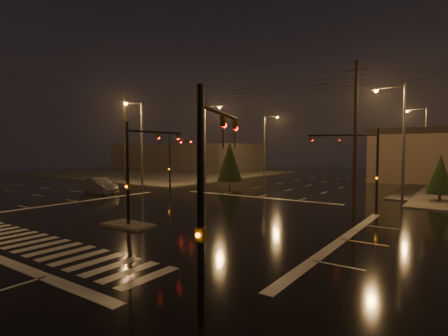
# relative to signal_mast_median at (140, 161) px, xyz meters

# --- Properties ---
(ground) EXTENTS (140.00, 140.00, 0.00)m
(ground) POSITION_rel_signal_mast_median_xyz_m (-0.00, 3.07, -3.75)
(ground) COLOR black
(ground) RESTS_ON ground
(sidewalk_nw) EXTENTS (36.00, 36.00, 0.12)m
(sidewalk_nw) POSITION_rel_signal_mast_median_xyz_m (-30.00, 33.07, -3.69)
(sidewalk_nw) COLOR #4A4742
(sidewalk_nw) RESTS_ON ground
(median_island) EXTENTS (3.00, 1.60, 0.15)m
(median_island) POSITION_rel_signal_mast_median_xyz_m (-0.00, -0.93, -3.68)
(median_island) COLOR #4A4742
(median_island) RESTS_ON ground
(crosswalk) EXTENTS (15.00, 2.60, 0.01)m
(crosswalk) POSITION_rel_signal_mast_median_xyz_m (-0.00, -5.93, -3.75)
(crosswalk) COLOR beige
(crosswalk) RESTS_ON ground
(stop_bar_far) EXTENTS (16.00, 0.50, 0.01)m
(stop_bar_far) POSITION_rel_signal_mast_median_xyz_m (-0.00, 14.07, -3.75)
(stop_bar_far) COLOR beige
(stop_bar_far) RESTS_ON ground
(commercial_block) EXTENTS (30.00, 18.00, 5.60)m
(commercial_block) POSITION_rel_signal_mast_median_xyz_m (-35.00, 45.07, -0.95)
(commercial_block) COLOR #3E3936
(commercial_block) RESTS_ON ground
(signal_mast_median) EXTENTS (0.25, 4.59, 6.00)m
(signal_mast_median) POSITION_rel_signal_mast_median_xyz_m (0.00, 0.00, 0.00)
(signal_mast_median) COLOR black
(signal_mast_median) RESTS_ON ground
(signal_mast_ne) EXTENTS (4.84, 1.86, 6.00)m
(signal_mast_ne) POSITION_rel_signal_mast_median_xyz_m (9.50, 13.21, 0.04)
(signal_mast_ne) COLOR black
(signal_mast_ne) RESTS_ON ground
(signal_mast_nw) EXTENTS (4.84, 1.86, 6.00)m
(signal_mast_nw) POSITION_rel_signal_mast_median_xyz_m (-9.50, 13.21, 0.04)
(signal_mast_nw) COLOR black
(signal_mast_nw) RESTS_ON ground
(signal_mast_se) EXTENTS (1.55, 3.87, 6.00)m
(signal_mast_se) POSITION_rel_signal_mast_median_xyz_m (10.23, -6.68, -0.04)
(signal_mast_se) COLOR black
(signal_mast_se) RESTS_ON ground
(streetlight_1) EXTENTS (2.77, 0.32, 10.00)m
(streetlight_1) POSITION_rel_signal_mast_median_xyz_m (-11.18, 21.07, 2.05)
(streetlight_1) COLOR #38383A
(streetlight_1) RESTS_ON ground
(streetlight_2) EXTENTS (2.77, 0.32, 10.00)m
(streetlight_2) POSITION_rel_signal_mast_median_xyz_m (-11.18, 37.07, 2.05)
(streetlight_2) COLOR #38383A
(streetlight_2) RESTS_ON ground
(streetlight_3) EXTENTS (2.77, 0.32, 10.00)m
(streetlight_3) POSITION_rel_signal_mast_median_xyz_m (11.18, 19.07, 2.05)
(streetlight_3) COLOR #38383A
(streetlight_3) RESTS_ON ground
(streetlight_4) EXTENTS (2.77, 0.32, 10.00)m
(streetlight_4) POSITION_rel_signal_mast_median_xyz_m (11.18, 39.07, 2.05)
(streetlight_4) COLOR #38383A
(streetlight_4) RESTS_ON ground
(streetlight_5) EXTENTS (0.32, 2.77, 10.00)m
(streetlight_5) POSITION_rel_signal_mast_median_xyz_m (-16.00, 14.26, 2.05)
(streetlight_5) COLOR #38383A
(streetlight_5) RESTS_ON ground
(utility_pole_0) EXTENTS (2.20, 0.32, 12.00)m
(utility_pole_0) POSITION_rel_signal_mast_median_xyz_m (-22.00, 17.07, 2.38)
(utility_pole_0) COLOR black
(utility_pole_0) RESTS_ON ground
(utility_pole_1) EXTENTS (2.20, 0.32, 12.00)m
(utility_pole_1) POSITION_rel_signal_mast_median_xyz_m (8.00, 17.07, 2.38)
(utility_pole_1) COLOR black
(utility_pole_1) RESTS_ON ground
(conifer_0) EXTENTS (2.11, 2.11, 4.00)m
(conifer_0) POSITION_rel_signal_mast_median_xyz_m (14.18, 20.14, -1.40)
(conifer_0) COLOR black
(conifer_0) RESTS_ON ground
(conifer_3) EXTENTS (2.98, 2.98, 5.35)m
(conifer_3) POSITION_rel_signal_mast_median_xyz_m (-6.99, 20.01, -0.73)
(conifer_3) COLOR black
(conifer_3) RESTS_ON ground
(car_crossing) EXTENTS (4.90, 2.23, 1.56)m
(car_crossing) POSITION_rel_signal_mast_median_xyz_m (-14.38, 7.48, -2.97)
(car_crossing) COLOR #56575D
(car_crossing) RESTS_ON ground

